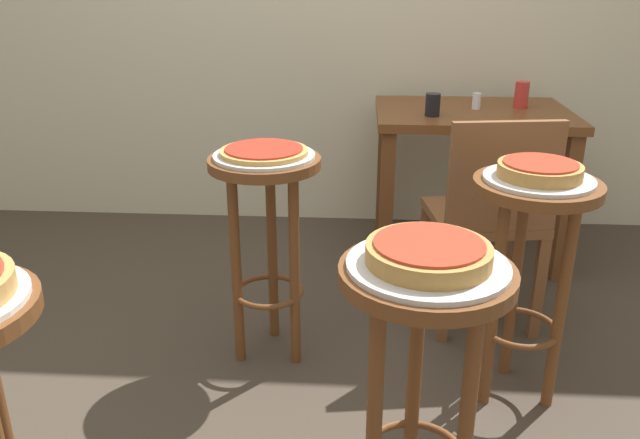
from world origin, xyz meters
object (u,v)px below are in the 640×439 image
(pizza_leftside, at_px, (540,170))
(pizza_rear, at_px, (264,151))
(stool_middle, at_px, (422,349))
(stool_rear, at_px, (266,214))
(dining_table, at_px, (471,137))
(cup_near_edge, at_px, (433,105))
(condiment_shaker, at_px, (476,101))
(wooden_chair, at_px, (489,215))
(cup_far_edge, at_px, (522,95))
(serving_plate_middle, at_px, (428,265))
(stool_leftside, at_px, (530,243))
(serving_plate_leftside, at_px, (539,179))
(serving_plate_rear, at_px, (264,156))
(pizza_middle, at_px, (429,253))

(pizza_leftside, distance_m, pizza_rear, 0.87)
(stool_middle, distance_m, stool_rear, 0.93)
(pizza_rear, bearing_deg, dining_table, 48.67)
(cup_near_edge, xyz_separation_m, condiment_shaker, (0.22, 0.16, -0.01))
(pizza_leftside, distance_m, wooden_chair, 0.55)
(cup_far_edge, bearing_deg, serving_plate_middle, -108.19)
(pizza_leftside, xyz_separation_m, cup_near_edge, (-0.21, 1.00, -0.01))
(stool_middle, bearing_deg, cup_near_edge, 84.10)
(cup_near_edge, height_order, wooden_chair, wooden_chair)
(serving_plate_middle, distance_m, pizza_rear, 0.93)
(pizza_rear, bearing_deg, cup_far_edge, 43.48)
(condiment_shaker, bearing_deg, stool_middle, -102.22)
(stool_leftside, distance_m, cup_far_edge, 1.24)
(dining_table, bearing_deg, stool_rear, -131.33)
(pizza_leftside, bearing_deg, serving_plate_leftside, 0.00)
(cup_far_edge, bearing_deg, wooden_chair, -108.58)
(serving_plate_middle, relative_size, serving_plate_rear, 1.02)
(stool_middle, distance_m, stool_leftside, 0.72)
(pizza_rear, distance_m, cup_near_edge, 1.02)
(stool_leftside, bearing_deg, serving_plate_leftside, 90.00)
(pizza_middle, distance_m, pizza_leftside, 0.72)
(pizza_leftside, height_order, condiment_shaker, pizza_leftside)
(cup_far_edge, height_order, wooden_chair, wooden_chair)
(dining_table, relative_size, cup_far_edge, 7.26)
(serving_plate_leftside, bearing_deg, serving_plate_rear, 167.00)
(stool_middle, height_order, pizza_middle, pizza_middle)
(serving_plate_middle, bearing_deg, serving_plate_leftside, 58.17)
(wooden_chair, bearing_deg, cup_near_edge, 107.91)
(pizza_rear, bearing_deg, condiment_shaker, 48.77)
(stool_rear, xyz_separation_m, condiment_shaker, (0.85, 0.97, 0.21))
(pizza_rear, height_order, dining_table, pizza_rear)
(stool_rear, bearing_deg, cup_far_edge, 43.48)
(serving_plate_middle, bearing_deg, serving_plate_rear, 119.95)
(pizza_middle, bearing_deg, serving_plate_rear, 119.95)
(serving_plate_middle, distance_m, serving_plate_leftside, 0.72)
(pizza_middle, height_order, condiment_shaker, pizza_middle)
(serving_plate_leftside, distance_m, pizza_rear, 0.87)
(stool_leftside, height_order, stool_rear, same)
(stool_middle, bearing_deg, dining_table, 78.10)
(serving_plate_leftside, relative_size, pizza_rear, 1.10)
(pizza_middle, xyz_separation_m, serving_plate_rear, (-0.46, 0.81, -0.03))
(stool_middle, bearing_deg, serving_plate_leftside, 58.17)
(stool_middle, height_order, cup_near_edge, cup_near_edge)
(stool_middle, distance_m, cup_far_edge, 1.92)
(pizza_middle, relative_size, cup_near_edge, 2.66)
(serving_plate_middle, bearing_deg, wooden_chair, 72.09)
(pizza_middle, bearing_deg, stool_middle, 0.00)
(stool_leftside, bearing_deg, serving_plate_rear, 167.00)
(condiment_shaker, bearing_deg, serving_plate_leftside, -90.24)
(condiment_shaker, bearing_deg, wooden_chair, -93.28)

